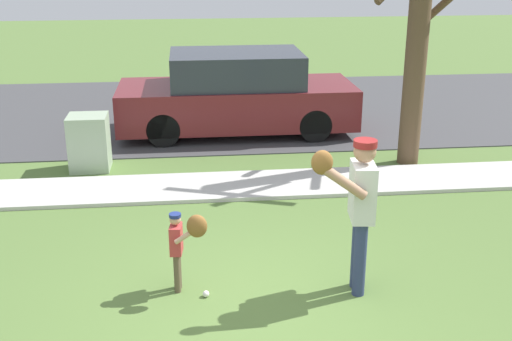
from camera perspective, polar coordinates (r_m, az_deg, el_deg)
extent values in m
plane|color=#567538|center=(10.12, -2.07, -1.72)|extent=(48.00, 48.00, 0.00)
cube|color=beige|center=(10.20, -2.12, -1.35)|extent=(36.00, 1.20, 0.06)
cube|color=#424244|center=(14.97, -3.52, 5.43)|extent=(36.00, 6.80, 0.02)
cylinder|color=navy|center=(7.12, 9.23, -7.75)|extent=(0.14, 0.14, 0.88)
cylinder|color=navy|center=(7.28, 9.03, -7.12)|extent=(0.14, 0.14, 0.88)
cube|color=silver|center=(6.89, 9.46, -1.87)|extent=(0.28, 0.44, 0.62)
sphere|color=#A87A5B|center=(6.74, 9.68, 1.68)|extent=(0.24, 0.24, 0.24)
cylinder|color=maroon|center=(6.72, 9.72, 2.40)|extent=(0.25, 0.25, 0.07)
cylinder|color=#A87A5B|center=(6.53, 7.64, -0.90)|extent=(0.55, 0.16, 0.42)
ellipsoid|color=brown|center=(6.45, 5.91, 0.71)|extent=(0.23, 0.16, 0.26)
cylinder|color=#A87A5B|center=(7.13, 9.15, -0.96)|extent=(0.10, 0.10, 0.59)
cylinder|color=brown|center=(7.31, -6.95, -8.73)|extent=(0.07, 0.07, 0.46)
cylinder|color=brown|center=(7.23, -7.04, -9.07)|extent=(0.07, 0.07, 0.46)
cube|color=#B73838|center=(7.09, -7.13, -6.08)|extent=(0.15, 0.23, 0.33)
sphere|color=tan|center=(6.99, -7.21, -4.33)|extent=(0.13, 0.13, 0.13)
cylinder|color=navy|center=(6.97, -7.23, -3.98)|extent=(0.13, 0.13, 0.04)
cylinder|color=tan|center=(7.21, -7.00, -5.54)|extent=(0.05, 0.05, 0.31)
cylinder|color=tan|center=(6.90, -6.15, -5.71)|extent=(0.29, 0.09, 0.22)
ellipsoid|color=brown|center=(6.84, -5.28, -4.95)|extent=(0.23, 0.16, 0.26)
sphere|color=white|center=(7.20, -4.48, -10.89)|extent=(0.07, 0.07, 0.07)
cube|color=#9EB293|center=(11.25, -14.63, 2.42)|extent=(0.65, 0.60, 0.95)
cylinder|color=brown|center=(11.18, 14.18, 11.16)|extent=(0.37, 0.37, 4.29)
cube|color=maroon|center=(13.03, -1.75, 5.94)|extent=(4.70, 1.90, 0.80)
cube|color=#2D333D|center=(12.87, -1.79, 9.08)|extent=(2.59, 1.75, 0.65)
cylinder|color=black|center=(14.08, 3.94, 5.88)|extent=(0.64, 0.22, 0.64)
cylinder|color=black|center=(12.48, 5.27, 4.04)|extent=(0.64, 0.22, 0.64)
cylinder|color=black|center=(13.88, -8.06, 5.53)|extent=(0.64, 0.22, 0.64)
cylinder|color=black|center=(12.25, -8.25, 3.62)|extent=(0.64, 0.22, 0.64)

